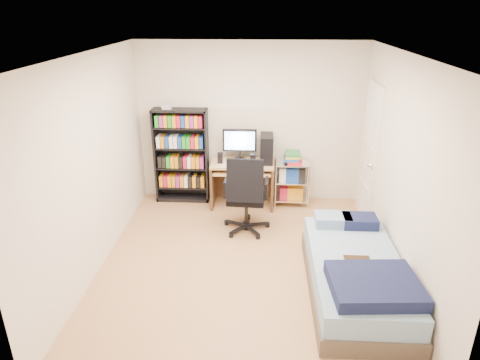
# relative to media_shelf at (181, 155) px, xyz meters

# --- Properties ---
(room) EXTENTS (3.58, 4.08, 2.58)m
(room) POSITION_rel_media_shelf_xyz_m (1.08, -1.84, 0.48)
(room) COLOR #AB7C55
(room) RESTS_ON ground
(media_shelf) EXTENTS (0.84, 0.28, 1.56)m
(media_shelf) POSITION_rel_media_shelf_xyz_m (0.00, 0.00, 0.00)
(media_shelf) COLOR black
(media_shelf) RESTS_ON room
(computer_desk) EXTENTS (0.97, 0.56, 1.22)m
(computer_desk) POSITION_rel_media_shelf_xyz_m (1.07, -0.11, -0.12)
(computer_desk) COLOR tan
(computer_desk) RESTS_ON room
(office_chair) EXTENTS (0.71, 0.71, 1.13)m
(office_chair) POSITION_rel_media_shelf_xyz_m (1.07, -1.01, -0.41)
(office_chair) COLOR black
(office_chair) RESTS_ON room
(wire_cart) EXTENTS (0.55, 0.40, 0.87)m
(wire_cart) POSITION_rel_media_shelf_xyz_m (1.75, -0.07, -0.21)
(wire_cart) COLOR silver
(wire_cart) RESTS_ON room
(bed) EXTENTS (0.98, 1.97, 0.56)m
(bed) POSITION_rel_media_shelf_xyz_m (2.32, -2.37, -0.52)
(bed) COLOR #4F453B
(bed) RESTS_ON room
(door) EXTENTS (0.12, 0.80, 2.00)m
(door) POSITION_rel_media_shelf_xyz_m (2.80, -0.49, 0.23)
(door) COLOR silver
(door) RESTS_ON room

